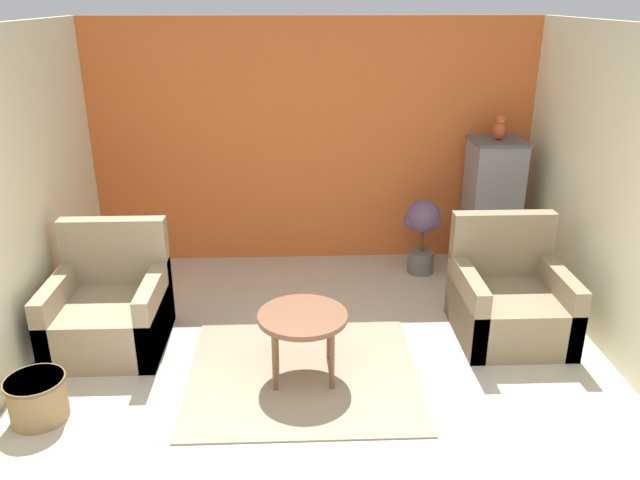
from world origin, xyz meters
name	(u,v)px	position (x,y,z in m)	size (l,w,h in m)	color
wall_back_accent	(313,144)	(0.00, 3.44, 1.22)	(4.53, 0.06, 2.44)	orange
wall_left	(17,198)	(-2.24, 1.71, 1.22)	(0.06, 3.41, 2.44)	beige
wall_right	(612,191)	(2.24, 1.71, 1.22)	(0.06, 3.41, 2.44)	beige
area_rug	(303,373)	(-0.15, 1.17, 0.01)	(1.69, 1.51, 0.01)	gray
coffee_table	(303,320)	(-0.15, 1.17, 0.45)	(0.65, 0.65, 0.50)	brown
armchair_left	(110,311)	(-1.67, 1.69, 0.29)	(0.85, 0.88, 0.95)	#9E896B
armchair_right	(509,302)	(1.54, 1.71, 0.29)	(0.85, 0.88, 0.95)	#8E7A5B
birdcage	(491,209)	(1.75, 3.01, 0.65)	(0.59, 0.59, 1.34)	#555559
parrot	(500,128)	(1.75, 3.01, 1.45)	(0.11, 0.20, 0.24)	#D14C2D
potted_plant	(422,228)	(1.07, 2.96, 0.47)	(0.36, 0.33, 0.77)	#66605B
wicker_basket	(37,397)	(-1.90, 0.73, 0.16)	(0.39, 0.39, 0.30)	#A37F51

